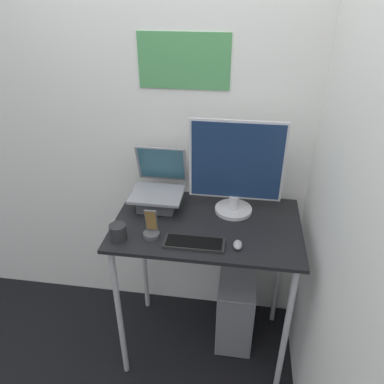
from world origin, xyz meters
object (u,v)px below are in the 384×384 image
Objects in this scene: monitor at (236,171)px; mouse at (238,245)px; cell_phone at (151,230)px; keyboard at (194,243)px; laptop at (158,193)px; computer_tower at (236,306)px.

mouse is (0.04, -0.32, -0.23)m from monitor.
cell_phone reaches higher than mouse.
cell_phone reaches higher than keyboard.
laptop is 0.42m from keyboard.
keyboard is at bearing -9.99° from cell_phone.
computer_tower is at bearing 31.05° from cell_phone.
mouse is (0.46, -0.32, -0.07)m from laptop.
computer_tower is at bearing -20.68° from monitor.
cell_phone is at bearing -143.61° from monitor.
cell_phone is 0.32× the size of computer_tower.
keyboard is 0.23m from cell_phone.
computer_tower is (0.45, 0.27, -0.74)m from cell_phone.
keyboard is (0.25, -0.33, -0.07)m from laptop.
cell_phone is at bearing -148.95° from computer_tower.
keyboard is (-0.17, -0.33, -0.24)m from monitor.
laptop is 1.07× the size of keyboard.
cell_phone is 0.91m from computer_tower.
mouse reaches higher than keyboard.
cell_phone is (-0.39, -0.29, -0.21)m from monitor.
keyboard is at bearing -126.43° from computer_tower.
laptop is at bearing 145.08° from mouse.
mouse is (0.21, 0.01, 0.01)m from keyboard.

